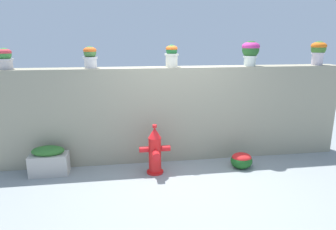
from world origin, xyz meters
TOP-DOWN VIEW (x-y plane):
  - ground_plane at (0.00, 0.00)m, footprint 24.00×24.00m
  - stone_wall at (0.00, 1.11)m, footprint 6.48×0.40m
  - potted_plant_0 at (-2.85, 1.13)m, footprint 0.25×0.25m
  - potted_plant_1 at (-1.46, 1.14)m, footprint 0.25×0.25m
  - potted_plant_2 at (-0.03, 1.11)m, footprint 0.25×0.25m
  - potted_plant_3 at (1.46, 1.11)m, footprint 0.33×0.33m
  - potted_plant_4 at (2.84, 1.10)m, footprint 0.29×0.29m
  - fire_hydrant at (-0.42, 0.45)m, footprint 0.53×0.42m
  - flower_bush_left at (1.14, 0.44)m, footprint 0.39×0.35m
  - planter_box at (-2.21, 0.67)m, footprint 0.63×0.32m

SIDE VIEW (x-z plane):
  - ground_plane at x=0.00m, z-range 0.00..0.00m
  - flower_bush_left at x=1.14m, z-range 0.01..0.29m
  - planter_box at x=-2.21m, z-range -0.01..0.50m
  - fire_hydrant at x=-0.42m, z-range -0.04..0.83m
  - stone_wall at x=0.00m, z-range 0.00..1.75m
  - potted_plant_0 at x=-2.85m, z-range 1.77..2.13m
  - potted_plant_1 at x=-1.46m, z-range 1.78..2.15m
  - potted_plant_2 at x=-0.03m, z-range 1.78..2.17m
  - potted_plant_4 at x=2.84m, z-range 1.81..2.26m
  - potted_plant_3 at x=1.46m, z-range 1.81..2.27m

